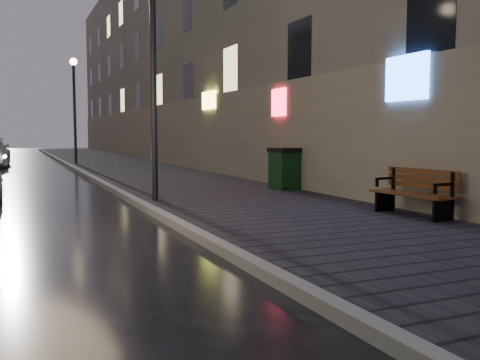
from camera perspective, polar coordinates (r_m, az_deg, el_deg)
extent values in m
plane|color=black|center=(6.42, -11.79, -10.40)|extent=(120.00, 120.00, 0.00)
cube|color=black|center=(27.60, -12.62, 1.52)|extent=(4.60, 58.00, 0.15)
cube|color=slate|center=(27.26, -17.58, 1.37)|extent=(0.20, 58.00, 0.15)
cube|color=#605B54|center=(32.52, -8.49, 13.45)|extent=(1.80, 50.00, 13.00)
cylinder|color=black|center=(12.49, -9.19, 9.33)|extent=(0.14, 0.14, 5.00)
cylinder|color=black|center=(28.26, -17.21, 6.72)|extent=(0.14, 0.14, 5.00)
sphere|color=#FFD88C|center=(28.46, -17.35, 11.96)|extent=(0.36, 0.36, 0.36)
cube|color=black|center=(10.05, 20.86, -3.06)|extent=(0.48, 0.10, 0.38)
cube|color=black|center=(10.17, 21.70, -1.09)|extent=(0.06, 0.06, 0.67)
cube|color=black|center=(9.96, 20.76, -0.46)|extent=(0.41, 0.08, 0.05)
cube|color=black|center=(11.03, 15.21, -2.21)|extent=(0.48, 0.10, 0.38)
cube|color=black|center=(11.14, 16.04, -0.43)|extent=(0.06, 0.06, 0.67)
cube|color=black|center=(10.95, 15.08, 0.16)|extent=(0.41, 0.08, 0.05)
cube|color=#4A2610|center=(10.50, 17.94, -1.43)|extent=(0.74, 1.77, 0.04)
cube|color=#4A2610|center=(10.64, 18.84, 0.13)|extent=(0.18, 1.72, 0.38)
cube|color=black|center=(14.88, 4.86, 0.99)|extent=(0.77, 0.77, 1.02)
cube|color=black|center=(14.85, 4.88, 3.19)|extent=(0.82, 0.82, 0.13)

